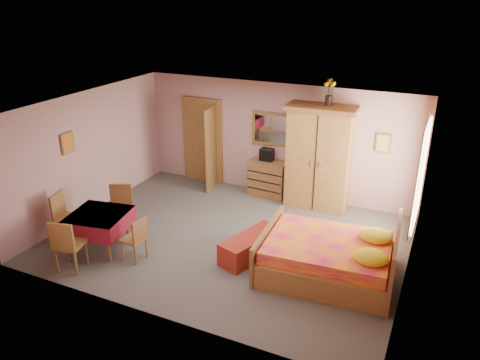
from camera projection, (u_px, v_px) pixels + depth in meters
The scene contains 23 objects.
floor at pixel (229, 239), 9.07m from camera, with size 6.50×6.50×0.00m, color #625E56.
ceiling at pixel (227, 108), 8.08m from camera, with size 6.50×6.50×0.00m, color brown.
wall_back at pixel (276, 140), 10.67m from camera, with size 6.50×0.10×2.60m, color tan.
wall_front at pixel (149, 239), 6.48m from camera, with size 6.50×0.10×2.60m, color tan.
wall_left at pixel (90, 153), 9.83m from camera, with size 0.10×5.00×2.60m, color tan.
wall_right at pixel (414, 210), 7.31m from camera, with size 0.10×5.00×2.60m, color tan.
doorway at pixel (203, 141), 11.49m from camera, with size 1.06×0.12×2.15m, color #9E6B35.
window at pixel (420, 175), 8.28m from camera, with size 0.08×1.40×1.95m, color white.
picture_left at pixel (67, 143), 9.16m from camera, with size 0.04×0.32×0.42m, color orange.
picture_back at pixel (383, 143), 9.64m from camera, with size 0.30×0.04×0.40m, color #D8BF59.
chest_of_drawers at pixel (268, 178), 10.85m from camera, with size 0.89×0.45×0.84m, color #925F31.
wall_mirror at pixel (273, 129), 10.59m from camera, with size 0.98×0.05×0.77m, color silver.
stereo at pixel (267, 155), 10.70m from camera, with size 0.30×0.22×0.28m, color black.
floor_lamp at pixel (291, 156), 10.51m from camera, with size 0.26×0.26×2.01m, color black.
wardrobe at pixel (319, 158), 10.02m from camera, with size 1.45×0.75×2.28m, color #B07A3B.
sunflower_vase at pixel (329, 92), 9.50m from camera, with size 0.22×0.22×0.55m, color yellow.
bed at pixel (328, 247), 7.79m from camera, with size 2.21×1.74×1.03m, color #DF155C.
bench at pixel (251, 246), 8.42m from camera, with size 0.47×1.27×0.42m, color maroon.
dining_table at pixel (101, 231), 8.61m from camera, with size 0.99×0.99×0.73m, color maroon.
chair_south at pixel (70, 244), 7.95m from camera, with size 0.44×0.44×0.97m, color olive.
chair_north at pixel (120, 211), 9.15m from camera, with size 0.44×0.44×0.96m, color #AC733A.
chair_west at pixel (69, 218), 8.82m from camera, with size 0.45×0.45×0.99m, color #AE733B.
chair_east at pixel (133, 238), 8.28m from camera, with size 0.37×0.37×0.82m, color #A37137.
Camera 1 is at (3.53, -7.12, 4.53)m, focal length 35.00 mm.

